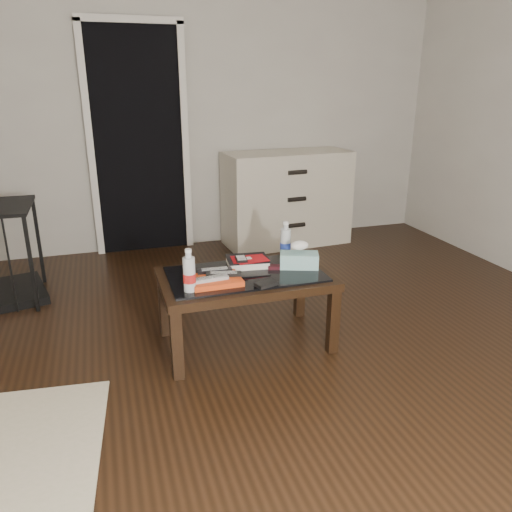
# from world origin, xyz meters

# --- Properties ---
(ground) EXTENTS (5.00, 5.00, 0.00)m
(ground) POSITION_xyz_m (0.00, 0.00, 0.00)
(ground) COLOR black
(ground) RESTS_ON ground
(room_shell) EXTENTS (5.00, 5.00, 5.00)m
(room_shell) POSITION_xyz_m (0.00, 0.00, 1.62)
(room_shell) COLOR beige
(room_shell) RESTS_ON ground
(doorway) EXTENTS (0.90, 0.08, 2.07)m
(doorway) POSITION_xyz_m (-0.40, 2.47, 1.02)
(doorway) COLOR black
(doorway) RESTS_ON ground
(coffee_table) EXTENTS (1.00, 0.60, 0.46)m
(coffee_table) POSITION_xyz_m (-0.00, 0.41, 0.40)
(coffee_table) COLOR black
(coffee_table) RESTS_ON ground
(dresser) EXTENTS (1.23, 0.58, 0.90)m
(dresser) POSITION_xyz_m (0.95, 2.23, 0.45)
(dresser) COLOR beige
(dresser) RESTS_ON ground
(magazines) EXTENTS (0.28, 0.21, 0.03)m
(magazines) POSITION_xyz_m (-0.20, 0.31, 0.48)
(magazines) COLOR red
(magazines) RESTS_ON coffee_table
(remote_silver) EXTENTS (0.20, 0.07, 0.02)m
(remote_silver) POSITION_xyz_m (-0.24, 0.29, 0.50)
(remote_silver) COLOR #9D9EA2
(remote_silver) RESTS_ON magazines
(remote_black_front) EXTENTS (0.21, 0.10, 0.02)m
(remote_black_front) POSITION_xyz_m (-0.15, 0.33, 0.50)
(remote_black_front) COLOR black
(remote_black_front) RESTS_ON magazines
(remote_black_back) EXTENTS (0.20, 0.07, 0.02)m
(remote_black_back) POSITION_xyz_m (-0.19, 0.40, 0.50)
(remote_black_back) COLOR black
(remote_black_back) RESTS_ON magazines
(textbook) EXTENTS (0.27, 0.23, 0.05)m
(textbook) POSITION_xyz_m (0.05, 0.53, 0.48)
(textbook) COLOR black
(textbook) RESTS_ON coffee_table
(dvd_mailers) EXTENTS (0.20, 0.15, 0.01)m
(dvd_mailers) POSITION_xyz_m (0.04, 0.52, 0.51)
(dvd_mailers) COLOR #AD0B11
(dvd_mailers) RESTS_ON textbook
(ipod) EXTENTS (0.08, 0.11, 0.02)m
(ipod) POSITION_xyz_m (-0.00, 0.50, 0.52)
(ipod) COLOR black
(ipod) RESTS_ON dvd_mailers
(flip_phone) EXTENTS (0.10, 0.07, 0.02)m
(flip_phone) POSITION_xyz_m (0.19, 0.42, 0.47)
(flip_phone) COLOR black
(flip_phone) RESTS_ON coffee_table
(wallet) EXTENTS (0.14, 0.10, 0.02)m
(wallet) POSITION_xyz_m (0.05, 0.19, 0.47)
(wallet) COLOR black
(wallet) RESTS_ON coffee_table
(water_bottle_left) EXTENTS (0.08, 0.08, 0.24)m
(water_bottle_left) POSITION_xyz_m (-0.36, 0.25, 0.58)
(water_bottle_left) COLOR silver
(water_bottle_left) RESTS_ON coffee_table
(water_bottle_right) EXTENTS (0.08, 0.08, 0.24)m
(water_bottle_right) POSITION_xyz_m (0.32, 0.60, 0.58)
(water_bottle_right) COLOR silver
(water_bottle_right) RESTS_ON coffee_table
(tissue_box) EXTENTS (0.26, 0.19, 0.09)m
(tissue_box) POSITION_xyz_m (0.34, 0.41, 0.51)
(tissue_box) COLOR teal
(tissue_box) RESTS_ON coffee_table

